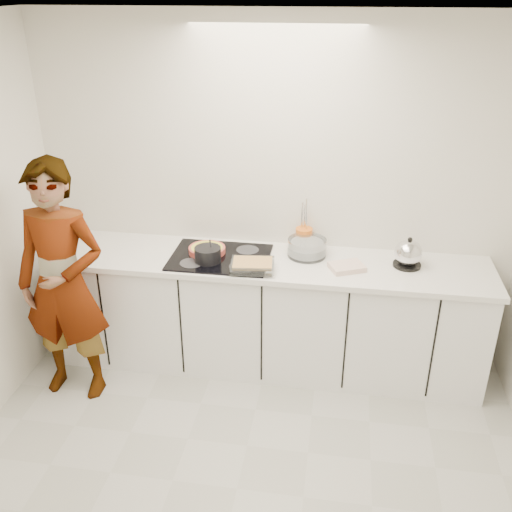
% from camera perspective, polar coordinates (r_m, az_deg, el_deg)
% --- Properties ---
extents(floor, '(3.60, 3.20, 0.00)m').
position_cam_1_polar(floor, '(3.70, -1.91, -22.24)').
color(floor, '#B9B8B0').
rests_on(floor, ground).
extents(ceiling, '(3.60, 3.20, 0.00)m').
position_cam_1_polar(ceiling, '(2.48, -2.86, 22.26)').
color(ceiling, white).
rests_on(ceiling, wall_back).
extents(wall_back, '(3.60, 0.00, 2.60)m').
position_cam_1_polar(wall_back, '(4.31, 1.81, 6.12)').
color(wall_back, beige).
rests_on(wall_back, ground).
extents(base_cabinets, '(3.20, 0.58, 0.87)m').
position_cam_1_polar(base_cabinets, '(4.40, 1.12, -5.97)').
color(base_cabinets, white).
rests_on(base_cabinets, floor).
extents(countertop, '(3.24, 0.64, 0.04)m').
position_cam_1_polar(countertop, '(4.17, 1.17, -0.66)').
color(countertop, white).
rests_on(countertop, base_cabinets).
extents(hob, '(0.72, 0.54, 0.01)m').
position_cam_1_polar(hob, '(4.20, -3.60, -0.12)').
color(hob, black).
rests_on(hob, countertop).
extents(tart_dish, '(0.28, 0.28, 0.04)m').
position_cam_1_polar(tart_dish, '(4.25, -4.92, 0.64)').
color(tart_dish, '#BD473C').
rests_on(tart_dish, hob).
extents(saucepan, '(0.23, 0.23, 0.18)m').
position_cam_1_polar(saucepan, '(4.11, -4.84, 0.16)').
color(saucepan, black).
rests_on(saucepan, hob).
extents(baking_dish, '(0.33, 0.25, 0.06)m').
position_cam_1_polar(baking_dish, '(3.99, -0.34, -0.91)').
color(baking_dish, silver).
rests_on(baking_dish, hob).
extents(mixing_bowl, '(0.30, 0.30, 0.13)m').
position_cam_1_polar(mixing_bowl, '(4.22, 5.11, 0.78)').
color(mixing_bowl, silver).
rests_on(mixing_bowl, countertop).
extents(tea_towel, '(0.28, 0.25, 0.04)m').
position_cam_1_polar(tea_towel, '(4.08, 9.07, -1.09)').
color(tea_towel, white).
rests_on(tea_towel, countertop).
extents(kettle, '(0.20, 0.20, 0.23)m').
position_cam_1_polar(kettle, '(4.18, 14.98, 0.18)').
color(kettle, black).
rests_on(kettle, countertop).
extents(utensil_crock, '(0.14, 0.14, 0.16)m').
position_cam_1_polar(utensil_crock, '(4.34, 4.80, 1.79)').
color(utensil_crock, orange).
rests_on(utensil_crock, countertop).
extents(cook, '(0.65, 0.43, 1.76)m').
position_cam_1_polar(cook, '(4.13, -18.74, -2.66)').
color(cook, white).
rests_on(cook, floor).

